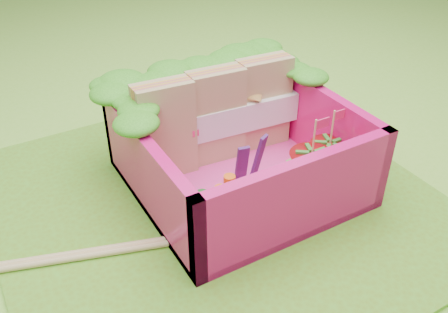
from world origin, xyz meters
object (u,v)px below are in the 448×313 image
Objects in this scene: sandwich_stack at (217,116)px; strawberry_left at (310,172)px; broccoli at (205,206)px; strawberry_right at (328,160)px; chopsticks at (43,261)px; bento_box at (239,148)px.

sandwich_stack is 2.28× the size of strawberry_left.
strawberry_right reaches higher than broccoli.
strawberry_right is at bearing -6.42° from chopsticks.
broccoli is (-0.43, -0.62, -0.14)m from sandwich_stack.
strawberry_right reaches higher than chopsticks.
sandwich_stack reaches higher than broccoli.
strawberry_left reaches higher than broccoli.
sandwich_stack reaches higher than strawberry_left.
strawberry_right is (0.50, -0.28, -0.09)m from bento_box.
strawberry_left is 0.26× the size of chopsticks.
sandwich_stack reaches higher than bento_box.
broccoli is 0.92m from chopsticks.
bento_box is 0.66× the size of chopsticks.
sandwich_stack is 0.78m from strawberry_right.
broccoli reaches higher than chopsticks.
strawberry_left is (0.74, -0.00, -0.03)m from broccoli.
chopsticks is (-0.86, 0.25, -0.21)m from broccoli.
sandwich_stack reaches higher than strawberry_right.
chopsticks is at bearing 163.56° from broccoli.
sandwich_stack is 0.77m from broccoli.
strawberry_right is at bearing -49.17° from sandwich_stack.
strawberry_left is (0.31, -0.34, -0.08)m from bento_box.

